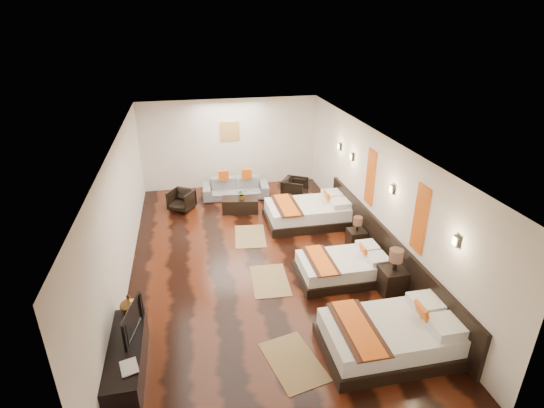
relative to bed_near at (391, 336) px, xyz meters
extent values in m
cube|color=black|center=(-1.70, 3.20, -0.29)|extent=(5.50, 9.50, 0.01)
cube|color=white|center=(-1.70, 3.20, 2.51)|extent=(5.50, 9.50, 0.01)
cube|color=silver|center=(-1.70, 7.95, 1.11)|extent=(5.50, 0.01, 2.80)
cube|color=silver|center=(-4.45, 3.20, 1.11)|extent=(0.01, 9.50, 2.80)
cube|color=silver|center=(1.05, 3.20, 1.11)|extent=(0.01, 9.50, 2.80)
cube|color=black|center=(1.01, 2.40, 0.16)|extent=(0.08, 6.60, 0.90)
cube|color=black|center=(-0.03, 0.00, -0.17)|extent=(2.21, 1.37, 0.23)
cube|color=white|center=(-0.03, 0.00, 0.10)|extent=(2.11, 1.26, 0.32)
cube|color=#E55C10|center=(0.50, 0.00, 0.39)|extent=(0.16, 0.34, 0.34)
cube|color=#38190F|center=(-0.61, 0.00, 0.27)|extent=(0.58, 1.39, 0.02)
cube|color=#E55C10|center=(-0.61, 0.00, 0.29)|extent=(0.40, 1.39, 0.02)
cube|color=black|center=(-0.03, 2.18, -0.19)|extent=(1.88, 1.16, 0.20)
cube|color=white|center=(-0.03, 2.18, 0.04)|extent=(1.79, 1.08, 0.27)
cube|color=#E55C10|center=(0.42, 2.18, 0.28)|extent=(0.14, 0.29, 0.29)
cube|color=#38190F|center=(-0.52, 2.18, 0.19)|extent=(0.49, 1.18, 0.02)
cube|color=#E55C10|center=(-0.52, 2.18, 0.20)|extent=(0.34, 1.18, 0.02)
cube|color=black|center=(-0.03, 4.82, -0.17)|extent=(2.22, 1.38, 0.23)
cube|color=white|center=(-0.03, 4.82, 0.10)|extent=(2.12, 1.27, 0.32)
cube|color=#E55C10|center=(0.50, 4.82, 0.39)|extent=(0.17, 0.34, 0.34)
cube|color=#38190F|center=(-0.61, 4.82, 0.27)|extent=(0.58, 1.40, 0.02)
cube|color=#E55C10|center=(-0.61, 4.82, 0.29)|extent=(0.40, 1.40, 0.02)
cube|color=black|center=(0.75, 1.46, -0.01)|extent=(0.50, 0.50, 0.56)
cylinder|color=black|center=(0.75, 1.46, 0.38)|extent=(0.09, 0.09, 0.22)
cylinder|color=#3F2619|center=(0.75, 1.46, 0.58)|extent=(0.27, 0.27, 0.25)
cube|color=black|center=(0.75, 3.33, -0.07)|extent=(0.40, 0.40, 0.45)
cylinder|color=black|center=(0.75, 3.33, 0.25)|extent=(0.07, 0.07, 0.18)
cylinder|color=#3F2619|center=(0.75, 3.33, 0.41)|extent=(0.21, 0.21, 0.20)
cube|color=#94764B|center=(-1.64, 0.06, -0.28)|extent=(0.99, 1.33, 0.01)
cube|color=#94764B|center=(-1.56, 2.36, -0.28)|extent=(0.82, 1.24, 0.01)
cube|color=#94764B|center=(-1.66, 4.36, -0.28)|extent=(0.88, 1.28, 0.01)
cube|color=black|center=(-4.20, 0.37, -0.01)|extent=(0.50, 1.80, 0.55)
imported|color=black|center=(-4.15, 0.64, 0.50)|extent=(0.29, 0.84, 0.48)
imported|color=black|center=(-4.20, -0.14, 0.28)|extent=(0.30, 0.36, 0.03)
imported|color=brown|center=(-4.20, 1.19, 0.42)|extent=(0.38, 0.38, 0.32)
imported|color=slate|center=(-1.69, 6.94, 0.00)|extent=(2.01, 0.88, 0.57)
imported|color=black|center=(-3.31, 6.33, 0.00)|extent=(0.87, 0.88, 0.59)
imported|color=black|center=(0.05, 6.47, 0.03)|extent=(0.95, 0.94, 0.63)
cube|color=black|center=(-1.69, 5.89, -0.09)|extent=(1.07, 0.65, 0.40)
imported|color=#22581D|center=(-1.65, 5.81, 0.26)|extent=(0.33, 0.30, 0.30)
cube|color=#D86014|center=(1.03, 1.30, 1.41)|extent=(0.04, 0.40, 1.30)
cube|color=#D86014|center=(1.03, 3.50, 1.41)|extent=(0.04, 0.40, 1.30)
cube|color=black|center=(1.01, 0.20, 1.56)|extent=(0.06, 0.12, 0.18)
cube|color=#FFD18C|center=(0.98, 0.20, 1.56)|extent=(0.02, 0.10, 0.14)
cube|color=black|center=(1.01, 2.40, 1.56)|extent=(0.06, 0.12, 0.18)
cube|color=#FFD18C|center=(0.98, 2.40, 1.56)|extent=(0.02, 0.10, 0.14)
cube|color=black|center=(1.01, 4.60, 1.56)|extent=(0.06, 0.12, 0.18)
cube|color=#FFD18C|center=(0.98, 4.60, 1.56)|extent=(0.02, 0.10, 0.14)
cube|color=black|center=(1.01, 5.50, 1.56)|extent=(0.06, 0.12, 0.18)
cube|color=#FFD18C|center=(0.98, 5.50, 1.56)|extent=(0.02, 0.10, 0.14)
cube|color=#AD873F|center=(-1.70, 7.93, 1.51)|extent=(0.60, 0.04, 0.60)
camera|label=1|loc=(-3.01, -4.88, 4.82)|focal=27.75mm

